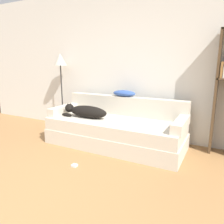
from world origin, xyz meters
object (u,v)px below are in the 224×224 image
dog (86,111)px  throw_pillow (124,93)px  laptop (123,122)px  power_adapter (74,165)px  couch (115,133)px  floor_lamp (60,65)px

dog → throw_pillow: 0.75m
laptop → power_adapter: size_ratio=5.15×
laptop → throw_pillow: size_ratio=0.86×
dog → couch: bearing=9.8°
throw_pillow → power_adapter: bearing=-94.8°
couch → power_adapter: 0.97m
couch → dog: size_ratio=2.71×
dog → floor_lamp: (-0.96, 0.53, 0.76)m
couch → laptop: laptop is taller
couch → floor_lamp: (-1.47, 0.44, 1.09)m
laptop → power_adapter: laptop is taller
throw_pillow → power_adapter: 1.58m
couch → throw_pillow: (-0.02, 0.41, 0.61)m
couch → laptop: (0.19, -0.09, 0.24)m
couch → laptop: size_ratio=6.32×
dog → throw_pillow: size_ratio=1.99×
throw_pillow → power_adapter: throw_pillow is taller
dog → power_adapter: bearing=-65.9°
laptop → power_adapter: bearing=-102.0°
throw_pillow → power_adapter: size_ratio=6.02×
laptop → floor_lamp: 1.93m
floor_lamp → power_adapter: floor_lamp is taller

